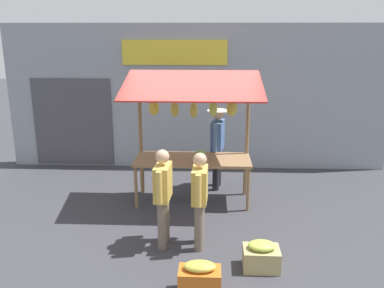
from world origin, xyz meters
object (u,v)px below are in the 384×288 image
(market_stall, at_px, (193,124))
(vendor_with_sunhat, at_px, (217,141))
(shopper_with_ponytail, at_px, (163,192))
(produce_crate_near, at_px, (261,256))
(shopper_in_grey_tee, at_px, (200,195))
(produce_crate_side, at_px, (200,279))

(market_stall, distance_m, vendor_with_sunhat, 1.01)
(shopper_with_ponytail, distance_m, produce_crate_near, 1.72)
(market_stall, bearing_deg, vendor_with_sunhat, -123.64)
(shopper_with_ponytail, distance_m, shopper_in_grey_tee, 0.56)
(produce_crate_side, bearing_deg, produce_crate_near, -144.44)
(market_stall, height_order, shopper_in_grey_tee, market_stall)
(vendor_with_sunhat, bearing_deg, produce_crate_side, 5.90)
(shopper_with_ponytail, bearing_deg, shopper_in_grey_tee, -89.56)
(market_stall, bearing_deg, produce_crate_side, 94.02)
(market_stall, bearing_deg, produce_crate_near, 114.18)
(market_stall, distance_m, produce_crate_near, 2.92)
(market_stall, relative_size, produce_crate_near, 4.87)
(market_stall, distance_m, shopper_with_ponytail, 1.90)
(produce_crate_side, bearing_deg, market_stall, -85.98)
(vendor_with_sunhat, height_order, shopper_in_grey_tee, vendor_with_sunhat)
(produce_crate_side, bearing_deg, shopper_in_grey_tee, -88.36)
(shopper_with_ponytail, xyz_separation_m, shopper_in_grey_tee, (-0.56, 0.03, -0.02))
(shopper_in_grey_tee, xyz_separation_m, produce_crate_near, (-0.88, 0.59, -0.67))
(vendor_with_sunhat, bearing_deg, shopper_with_ponytail, -9.33)
(market_stall, xyz_separation_m, produce_crate_side, (-0.21, 2.96, -1.34))
(market_stall, height_order, produce_crate_side, market_stall)
(vendor_with_sunhat, xyz_separation_m, shopper_with_ponytail, (0.86, 2.45, -0.14))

